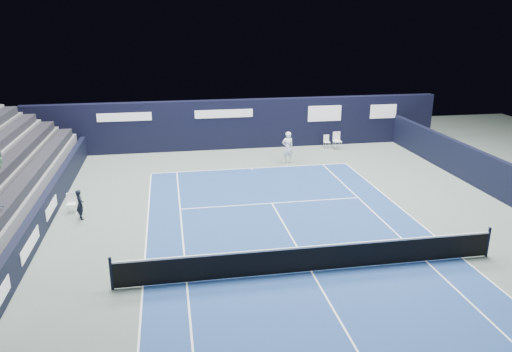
% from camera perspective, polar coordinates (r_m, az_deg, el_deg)
% --- Properties ---
extents(ground, '(48.00, 48.00, 0.00)m').
position_cam_1_polar(ground, '(18.68, 4.62, -7.93)').
color(ground, '#516056').
rests_on(ground, ground).
extents(court_surface, '(10.97, 23.77, 0.01)m').
position_cam_1_polar(court_surface, '(16.97, 6.34, -10.80)').
color(court_surface, navy).
rests_on(court_surface, ground).
extents(enclosure_wall_right, '(0.30, 22.00, 1.80)m').
position_cam_1_polar(enclosure_wall_right, '(26.15, 25.18, 0.14)').
color(enclosure_wall_right, black).
rests_on(enclosure_wall_right, ground).
extents(folding_chair_back_a, '(0.38, 0.41, 0.83)m').
position_cam_1_polar(folding_chair_back_a, '(32.30, 8.06, 4.20)').
color(folding_chair_back_a, silver).
rests_on(folding_chair_back_a, ground).
extents(folding_chair_back_b, '(0.48, 0.46, 1.08)m').
position_cam_1_polar(folding_chair_back_b, '(32.11, 9.23, 4.17)').
color(folding_chair_back_b, silver).
rests_on(folding_chair_back_b, ground).
extents(line_judge_chair, '(0.39, 0.38, 0.85)m').
position_cam_1_polar(line_judge_chair, '(22.90, -20.38, -2.75)').
color(line_judge_chair, white).
rests_on(line_judge_chair, ground).
extents(line_judge, '(0.47, 0.55, 1.28)m').
position_cam_1_polar(line_judge, '(21.95, -19.47, -3.09)').
color(line_judge, black).
rests_on(line_judge, ground).
extents(court_markings, '(11.03, 23.83, 0.00)m').
position_cam_1_polar(court_markings, '(16.97, 6.34, -10.78)').
color(court_markings, white).
rests_on(court_markings, court_surface).
extents(tennis_net, '(12.90, 0.10, 1.10)m').
position_cam_1_polar(tennis_net, '(16.73, 6.40, -9.28)').
color(tennis_net, black).
rests_on(tennis_net, ground).
extents(back_sponsor_wall, '(26.00, 0.63, 3.10)m').
position_cam_1_polar(back_sponsor_wall, '(31.73, -1.91, 5.97)').
color(back_sponsor_wall, black).
rests_on(back_sponsor_wall, ground).
extents(side_barrier_left, '(0.33, 22.00, 1.20)m').
position_cam_1_polar(side_barrier_left, '(22.15, -22.77, -3.40)').
color(side_barrier_left, black).
rests_on(side_barrier_left, ground).
extents(tennis_player, '(0.73, 0.88, 1.83)m').
position_cam_1_polar(tennis_player, '(28.60, 3.63, 3.30)').
color(tennis_player, white).
rests_on(tennis_player, ground).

